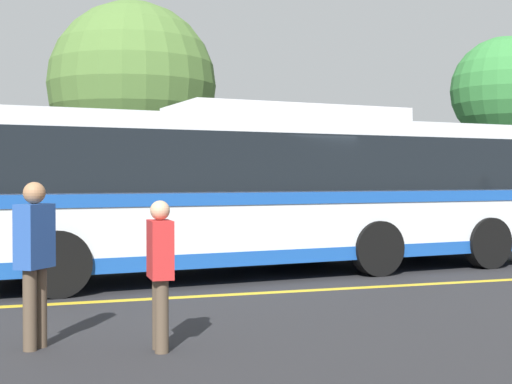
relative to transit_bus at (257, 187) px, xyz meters
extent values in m
plane|color=#262628|center=(0.23, -0.07, -1.61)|extent=(220.00, 220.00, 0.00)
cube|color=gold|center=(-0.01, -2.20, -1.61)|extent=(32.25, 0.20, 0.01)
cube|color=#99999E|center=(-0.01, 5.50, -1.53)|extent=(40.25, 0.36, 0.15)
cube|color=silver|center=(-0.01, 0.00, -0.04)|extent=(12.46, 3.92, 2.49)
cube|color=black|center=(-0.01, 0.00, 0.43)|extent=(10.76, 3.77, 0.99)
cube|color=#194CA5|center=(-0.01, 0.00, -0.18)|extent=(12.22, 3.93, 0.20)
cube|color=#194CA5|center=(-0.01, 0.00, -1.17)|extent=(12.22, 3.92, 0.24)
cube|color=silver|center=(0.60, 0.07, 1.34)|extent=(4.49, 2.53, 0.27)
cylinder|color=black|center=(-3.65, -1.66, -1.11)|extent=(1.02, 0.39, 1.00)
cylinder|color=black|center=(-3.92, 0.83, -1.11)|extent=(1.02, 0.39, 1.00)
cylinder|color=black|center=(1.95, -1.04, -1.11)|extent=(1.02, 0.39, 1.00)
cylinder|color=black|center=(1.68, 1.44, -1.11)|extent=(1.02, 0.39, 1.00)
cylinder|color=black|center=(4.51, -0.76, -1.11)|extent=(1.02, 0.39, 1.00)
cylinder|color=black|center=(4.23, 1.72, -1.11)|extent=(1.02, 0.39, 1.00)
cylinder|color=black|center=(-4.34, 4.53, -1.31)|extent=(0.61, 0.22, 0.60)
cylinder|color=black|center=(-4.41, 2.91, -1.31)|extent=(0.61, 0.22, 0.60)
cube|color=navy|center=(0.79, 3.85, -0.99)|extent=(4.32, 1.96, 0.64)
cube|color=black|center=(0.90, 3.85, -0.37)|extent=(1.84, 1.65, 0.59)
cylinder|color=black|center=(-0.49, 2.94, -1.31)|extent=(0.61, 0.22, 0.60)
cylinder|color=black|center=(-0.56, 4.66, -1.31)|extent=(0.61, 0.22, 0.60)
cylinder|color=black|center=(2.14, 3.04, -1.31)|extent=(0.61, 0.22, 0.60)
cylinder|color=black|center=(2.08, 4.76, -1.31)|extent=(0.61, 0.22, 0.60)
cube|color=navy|center=(7.33, 3.85, -0.98)|extent=(4.23, 2.02, 0.66)
cube|color=black|center=(7.44, 3.84, -0.37)|extent=(1.81, 1.70, 0.57)
cylinder|color=black|center=(6.01, 3.02, -1.31)|extent=(0.61, 0.22, 0.60)
cylinder|color=black|center=(6.08, 4.78, -1.31)|extent=(0.61, 0.22, 0.60)
cylinder|color=black|center=(8.66, 4.68, -1.31)|extent=(0.61, 0.22, 0.60)
cylinder|color=brown|center=(-2.80, -5.42, -1.23)|extent=(0.14, 0.14, 0.75)
cylinder|color=brown|center=(-2.80, -5.25, -1.23)|extent=(0.14, 0.14, 0.75)
cube|color=red|center=(-2.80, -5.33, -0.56)|extent=(0.23, 0.42, 0.59)
sphere|color=tan|center=(-2.80, -5.33, -0.17)|extent=(0.20, 0.20, 0.20)
cylinder|color=brown|center=(-4.07, -4.91, -1.19)|extent=(0.14, 0.14, 0.84)
cylinder|color=brown|center=(-3.97, -4.78, -1.19)|extent=(0.14, 0.14, 0.84)
cube|color=#264C99|center=(-4.02, -4.84, -0.44)|extent=(0.43, 0.47, 0.66)
sphere|color=#9E704C|center=(-4.02, -4.84, 0.01)|extent=(0.23, 0.23, 0.23)
cylinder|color=#513823|center=(-1.07, 8.23, -0.29)|extent=(0.28, 0.28, 2.63)
sphere|color=#4C7033|center=(-1.07, 8.23, 2.83)|extent=(4.83, 4.83, 4.83)
cylinder|color=#513823|center=(11.87, 8.35, 0.10)|extent=(0.28, 0.28, 3.42)
sphere|color=#337A38|center=(11.87, 8.35, 3.21)|extent=(3.72, 3.72, 3.72)
camera|label=1|loc=(-4.14, -12.53, 0.17)|focal=50.00mm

